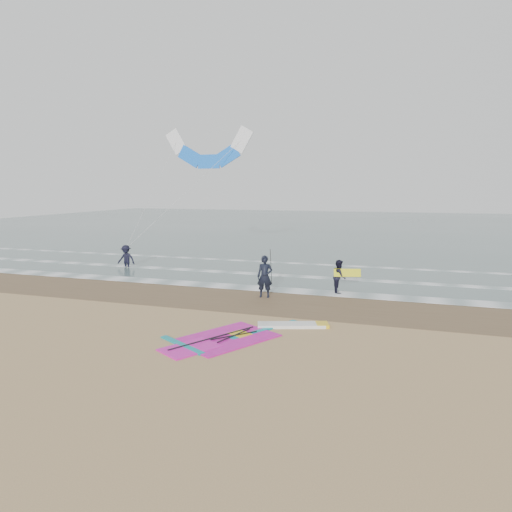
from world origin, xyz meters
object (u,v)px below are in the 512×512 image
(person_standing, at_px, (265,277))
(person_wading, at_px, (126,254))
(person_walking, at_px, (339,276))
(surf_kite, at_px, (208,151))
(windsurf_rig, at_px, (246,335))

(person_standing, relative_size, person_wading, 1.10)
(person_walking, relative_size, surf_kite, 0.21)
(person_walking, xyz_separation_m, person_wading, (-14.11, 3.11, 0.09))
(person_standing, xyz_separation_m, surf_kite, (-6.74, 9.12, 6.60))
(windsurf_rig, height_order, person_walking, person_walking)
(person_walking, relative_size, person_wading, 0.91)
(windsurf_rig, bearing_deg, surf_kite, 117.64)
(person_standing, bearing_deg, windsurf_rig, -86.44)
(person_wading, relative_size, surf_kite, 0.23)
(person_standing, distance_m, person_wading, 12.03)
(person_wading, height_order, surf_kite, surf_kite)
(person_walking, bearing_deg, surf_kite, 42.95)
(person_wading, bearing_deg, person_walking, -16.44)
(person_wading, bearing_deg, person_standing, -29.14)
(person_standing, height_order, surf_kite, surf_kite)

